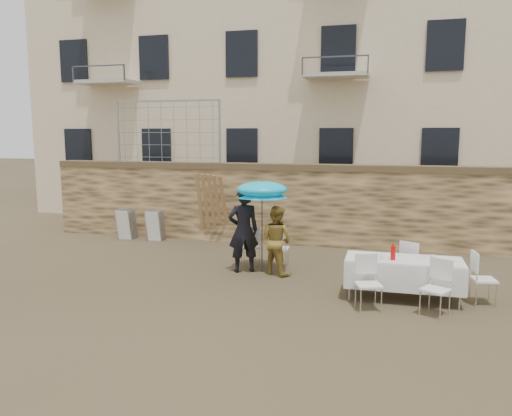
% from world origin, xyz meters
% --- Properties ---
extents(ground, '(80.00, 80.00, 0.00)m').
position_xyz_m(ground, '(0.00, 0.00, 0.00)').
color(ground, brown).
rests_on(ground, ground).
extents(stone_wall, '(13.00, 0.50, 2.20)m').
position_xyz_m(stone_wall, '(0.00, 5.00, 1.10)').
color(stone_wall, olive).
rests_on(stone_wall, ground).
extents(apartment_building, '(20.00, 8.00, 15.00)m').
position_xyz_m(apartment_building, '(0.00, 12.00, 7.50)').
color(apartment_building, beige).
rests_on(apartment_building, ground).
extents(chain_link_fence, '(3.20, 0.06, 1.80)m').
position_xyz_m(chain_link_fence, '(-3.00, 5.00, 3.10)').
color(chain_link_fence, gray).
rests_on(chain_link_fence, stone_wall).
extents(man_suit, '(0.82, 0.72, 1.88)m').
position_xyz_m(man_suit, '(0.20, 1.86, 0.94)').
color(man_suit, black).
rests_on(man_suit, ground).
extents(woman_dress, '(0.91, 0.83, 1.52)m').
position_xyz_m(woman_dress, '(0.95, 1.86, 0.76)').
color(woman_dress, gold).
rests_on(woman_dress, ground).
extents(umbrella, '(1.16, 1.16, 1.90)m').
position_xyz_m(umbrella, '(0.60, 1.96, 1.79)').
color(umbrella, '#3F3F44').
rests_on(umbrella, ground).
extents(couple_chair_left, '(0.65, 0.65, 0.96)m').
position_xyz_m(couple_chair_left, '(0.20, 2.41, 0.48)').
color(couple_chair_left, white).
rests_on(couple_chair_left, ground).
extents(couple_chair_right, '(0.50, 0.50, 0.96)m').
position_xyz_m(couple_chair_right, '(0.90, 2.41, 0.48)').
color(couple_chair_right, white).
rests_on(couple_chair_right, ground).
extents(banquet_table, '(2.10, 0.85, 0.78)m').
position_xyz_m(banquet_table, '(3.59, 0.80, 0.73)').
color(banquet_table, silver).
rests_on(banquet_table, ground).
extents(soda_bottle, '(0.09, 0.09, 0.26)m').
position_xyz_m(soda_bottle, '(3.39, 0.65, 0.91)').
color(soda_bottle, red).
rests_on(soda_bottle, banquet_table).
extents(table_chair_front_left, '(0.61, 0.61, 0.96)m').
position_xyz_m(table_chair_front_left, '(2.99, 0.05, 0.48)').
color(table_chair_front_left, white).
rests_on(table_chair_front_left, ground).
extents(table_chair_front_right, '(0.66, 0.66, 0.96)m').
position_xyz_m(table_chair_front_right, '(4.09, 0.05, 0.48)').
color(table_chair_front_right, white).
rests_on(table_chair_front_right, ground).
extents(table_chair_back, '(0.65, 0.65, 0.96)m').
position_xyz_m(table_chair_back, '(3.79, 1.60, 0.48)').
color(table_chair_back, white).
rests_on(table_chair_back, ground).
extents(table_chair_side, '(0.55, 0.55, 0.96)m').
position_xyz_m(table_chair_side, '(4.99, 0.90, 0.48)').
color(table_chair_side, white).
rests_on(table_chair_side, ground).
extents(chair_stack_left, '(0.46, 0.55, 0.92)m').
position_xyz_m(chair_stack_left, '(-4.06, 4.52, 0.46)').
color(chair_stack_left, white).
rests_on(chair_stack_left, ground).
extents(chair_stack_right, '(0.46, 0.47, 0.92)m').
position_xyz_m(chair_stack_right, '(-3.16, 4.52, 0.46)').
color(chair_stack_right, white).
rests_on(chair_stack_right, ground).
extents(wood_planks, '(0.70, 0.20, 2.00)m').
position_xyz_m(wood_planks, '(-1.56, 4.59, 1.00)').
color(wood_planks, '#A37749').
rests_on(wood_planks, ground).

